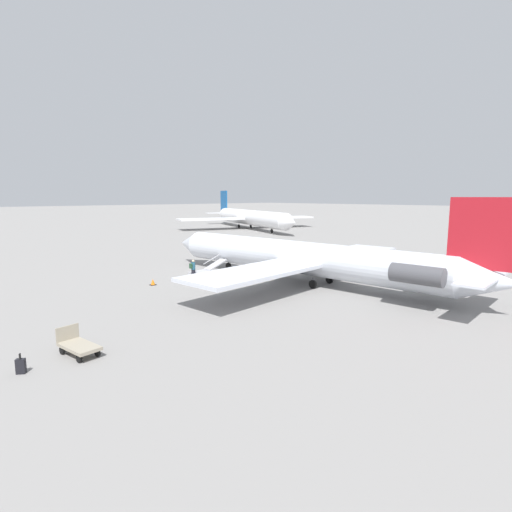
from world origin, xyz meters
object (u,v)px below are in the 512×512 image
airplane_far_right (249,217)px  boarding_stairs (203,272)px  airplane_main (306,258)px  luggage_cart (78,345)px  passenger (193,268)px  suitcase (21,366)px

airplane_far_right → boarding_stairs: 54.75m
airplane_main → airplane_far_right: (45.89, -35.45, 0.43)m
boarding_stairs → airplane_main: bearing=-66.1°
boarding_stairs → luggage_cart: boarding_stairs is taller
airplane_main → boarding_stairs: (8.57, 4.55, -1.80)m
boarding_stairs → luggage_cart: 18.96m
airplane_main → luggage_cart: airplane_main is taller
boarding_stairs → passenger: (-0.50, 1.41, 0.62)m
passenger → airplane_main: bearing=-57.7°
passenger → luggage_cart: 17.54m
airplane_far_right → suitcase: size_ratio=46.35×
luggage_cart → suitcase: (-0.42, 2.48, -0.13)m
airplane_far_right → passenger: (-37.81, 41.42, -1.61)m
boarding_stairs → passenger: size_ratio=2.35×
luggage_cart → boarding_stairs: bearing=-62.2°
airplane_far_right → luggage_cart: 73.61m
airplane_main → luggage_cart: (-2.66, 19.83, -1.72)m
passenger → suitcase: passenger is taller
suitcase → luggage_cart: bearing=-80.4°
luggage_cart → airplane_far_right: bearing=-57.2°
airplane_far_right → boarding_stairs: (-37.32, 40.00, -2.23)m
airplane_main → passenger: 10.11m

